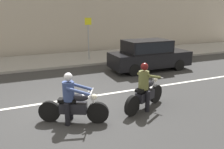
% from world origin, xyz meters
% --- Properties ---
extents(ground_plane, '(80.00, 80.00, 0.00)m').
position_xyz_m(ground_plane, '(0.00, 0.00, 0.00)').
color(ground_plane, '#2D2D2D').
extents(sidewalk_slab, '(40.00, 4.40, 0.14)m').
position_xyz_m(sidewalk_slab, '(0.00, 8.00, 0.07)').
color(sidewalk_slab, gray).
rests_on(sidewalk_slab, ground_plane).
extents(lane_marking_stripe, '(18.00, 0.14, 0.01)m').
position_xyz_m(lane_marking_stripe, '(0.92, 0.90, 0.00)').
color(lane_marking_stripe, silver).
rests_on(lane_marking_stripe, ground_plane).
extents(motorcycle_with_rider_olive, '(1.96, 1.06, 1.63)m').
position_xyz_m(motorcycle_with_rider_olive, '(2.55, -0.91, 0.66)').
color(motorcycle_with_rider_olive, black).
rests_on(motorcycle_with_rider_olive, ground_plane).
extents(motorcycle_with_rider_denim_blue, '(1.95, 1.08, 1.55)m').
position_xyz_m(motorcycle_with_rider_denim_blue, '(0.08, -0.91, 0.63)').
color(motorcycle_with_rider_denim_blue, black).
rests_on(motorcycle_with_rider_denim_blue, ground_plane).
extents(parked_sedan_black, '(4.59, 1.82, 1.72)m').
position_xyz_m(parked_sedan_black, '(5.51, 3.60, 0.88)').
color(parked_sedan_black, black).
rests_on(parked_sedan_black, ground_plane).
extents(street_sign_post, '(0.44, 0.08, 2.75)m').
position_xyz_m(street_sign_post, '(3.04, 7.06, 1.79)').
color(street_sign_post, gray).
rests_on(street_sign_post, sidewalk_slab).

